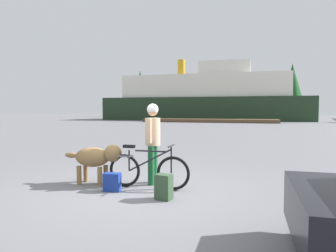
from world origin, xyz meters
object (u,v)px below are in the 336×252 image
Objects in this scene: backpack at (164,187)px; handbag_pannier at (112,182)px; dog at (96,157)px; person_cyclist at (153,136)px; bicycle at (148,170)px; ferry_boat at (205,99)px.

handbag_pannier is at bearing 167.16° from backpack.
person_cyclist is at bearing 17.27° from dog.
bicycle is at bearing -87.27° from person_cyclist.
dog is (-1.14, -0.35, -0.46)m from person_cyclist.
ferry_boat is (-3.35, 38.37, 2.55)m from dog.
dog is 38.60m from ferry_boat.
backpack is (0.54, -1.03, -0.80)m from person_cyclist.
dog is (-1.16, 0.03, 0.20)m from bicycle.
bicycle is at bearing 129.26° from backpack.
ferry_boat is at bearing 94.99° from dog.
person_cyclist is at bearing 53.22° from handbag_pannier.
ferry_boat is (-3.92, 38.78, 2.94)m from handbag_pannier.
person_cyclist reaches higher than bicycle.
person_cyclist reaches higher than dog.
person_cyclist is 0.06× the size of ferry_boat.
dog is at bearing 178.48° from bicycle.
handbag_pannier is 0.01× the size of ferry_boat.
handbag_pannier is (-1.12, 0.26, -0.05)m from backpack.
handbag_pannier is at bearing -36.52° from dog.
ferry_boat reaches higher than bicycle.
bicycle is 3.80× the size of backpack.
backpack is at bearing -12.84° from handbag_pannier.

